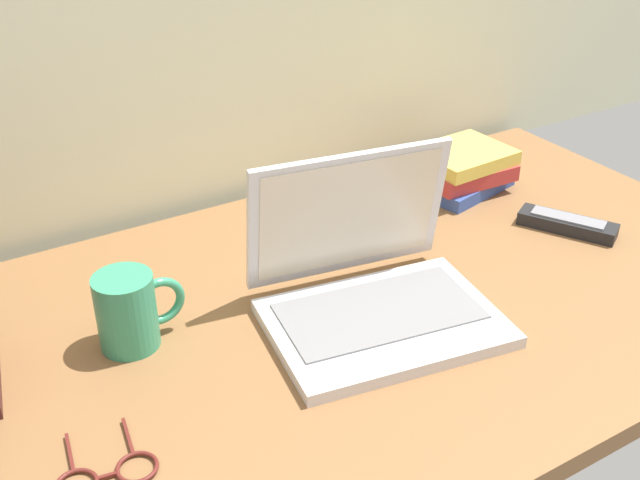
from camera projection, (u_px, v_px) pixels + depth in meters
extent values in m
cube|color=brown|center=(285.00, 335.00, 1.07)|extent=(1.60, 0.76, 0.03)
cube|color=silver|center=(384.00, 323.00, 1.05)|extent=(0.34, 0.27, 0.02)
cube|color=slate|center=(379.00, 311.00, 1.06)|extent=(0.29, 0.18, 0.00)
cube|color=silver|center=(348.00, 214.00, 1.10)|extent=(0.30, 0.09, 0.20)
cube|color=beige|center=(350.00, 215.00, 1.10)|extent=(0.27, 0.07, 0.17)
cylinder|color=#338C66|center=(127.00, 312.00, 1.00)|extent=(0.08, 0.08, 0.10)
torus|color=#338C66|center=(160.00, 301.00, 1.02)|extent=(0.07, 0.01, 0.07)
cylinder|color=brown|center=(122.00, 282.00, 0.98)|extent=(0.07, 0.07, 0.00)
cube|color=black|center=(567.00, 224.00, 1.30)|extent=(0.12, 0.16, 0.02)
cube|color=slate|center=(568.00, 218.00, 1.29)|extent=(0.09, 0.12, 0.00)
torus|color=#591E19|center=(137.00, 467.00, 0.83)|extent=(0.05, 0.05, 0.01)
cube|color=#591E19|center=(107.00, 476.00, 0.82)|extent=(0.02, 0.01, 0.00)
cube|color=#591E19|center=(70.00, 452.00, 0.85)|extent=(0.01, 0.06, 0.00)
cube|color=#591E19|center=(128.00, 436.00, 0.87)|extent=(0.01, 0.06, 0.00)
cube|color=#334C99|center=(461.00, 183.00, 1.43)|extent=(0.20, 0.16, 0.02)
cube|color=#B23333|center=(462.00, 170.00, 1.42)|extent=(0.17, 0.14, 0.03)
cube|color=#D8BF4C|center=(463.00, 156.00, 1.41)|extent=(0.17, 0.14, 0.03)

